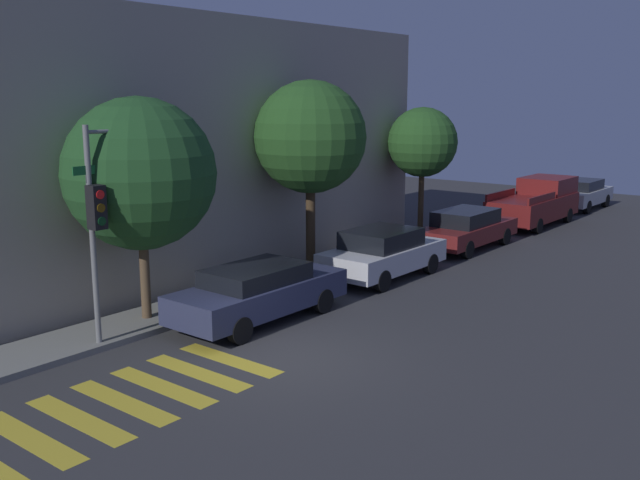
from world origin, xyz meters
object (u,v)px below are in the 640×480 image
object	(u,v)px
sedan_middle	(383,253)
sedan_far_end	(467,228)
traffic_light_pole	(107,197)
sedan_near_corner	(259,291)
sedan_tail_of_row	(580,193)
tree_near_corner	(140,174)
tree_far_end	(423,143)
pickup_truck	(536,202)
tree_midblock	(310,137)

from	to	relation	value
sedan_middle	sedan_far_end	size ratio (longest dim) A/B	0.91
sedan_middle	traffic_light_pole	bearing A→B (deg)	171.41
sedan_near_corner	sedan_far_end	size ratio (longest dim) A/B	1.00
sedan_tail_of_row	sedan_near_corner	bearing A→B (deg)	180.00
sedan_middle	sedan_far_end	xyz separation A→B (m)	(5.24, 0.00, -0.03)
tree_near_corner	tree_far_end	bearing A→B (deg)	-0.00
pickup_truck	sedan_tail_of_row	world-z (taller)	pickup_truck
sedan_far_end	pickup_truck	bearing A→B (deg)	-0.00
pickup_truck	tree_midblock	size ratio (longest dim) A/B	0.91
pickup_truck	tree_midblock	distance (m)	12.88
pickup_truck	tree_midblock	world-z (taller)	tree_midblock
sedan_middle	sedan_tail_of_row	bearing A→B (deg)	0.00
traffic_light_pole	sedan_tail_of_row	world-z (taller)	traffic_light_pole
traffic_light_pole	sedan_far_end	size ratio (longest dim) A/B	1.01
pickup_truck	tree_near_corner	xyz separation A→B (m)	(-18.40, 1.96, 2.60)
sedan_middle	sedan_far_end	distance (m)	5.24
pickup_truck	tree_midblock	bearing A→B (deg)	170.97
traffic_light_pole	sedan_middle	xyz separation A→B (m)	(8.38, -1.27, -2.46)
sedan_middle	tree_midblock	distance (m)	3.97
sedan_near_corner	sedan_far_end	xyz separation A→B (m)	(10.49, 0.00, -0.00)
sedan_far_end	sedan_near_corner	bearing A→B (deg)	180.00
sedan_far_end	pickup_truck	size ratio (longest dim) A/B	0.89
tree_far_end	traffic_light_pole	bearing A→B (deg)	-177.11
sedan_middle	tree_far_end	world-z (taller)	tree_far_end
tree_midblock	sedan_near_corner	bearing A→B (deg)	-155.54
sedan_near_corner	traffic_light_pole	bearing A→B (deg)	157.96
traffic_light_pole	tree_near_corner	xyz separation A→B (m)	(1.36, 0.69, 0.31)
traffic_light_pole	pickup_truck	bearing A→B (deg)	-3.66
sedan_middle	sedan_tail_of_row	world-z (taller)	sedan_middle
sedan_far_end	tree_near_corner	distance (m)	12.72
sedan_near_corner	tree_far_end	distance (m)	11.21
traffic_light_pole	sedan_tail_of_row	xyz separation A→B (m)	(25.11, -1.27, -2.48)
sedan_middle	sedan_far_end	world-z (taller)	sedan_middle
sedan_far_end	tree_near_corner	xyz separation A→B (m)	(-12.25, 1.96, 2.80)
traffic_light_pole	sedan_middle	size ratio (longest dim) A/B	1.12
tree_midblock	pickup_truck	bearing A→B (deg)	-9.03
sedan_near_corner	sedan_middle	bearing A→B (deg)	0.00
tree_far_end	pickup_truck	bearing A→B (deg)	-18.12
sedan_tail_of_row	tree_midblock	bearing A→B (deg)	173.67
traffic_light_pole	tree_near_corner	world-z (taller)	tree_near_corner
traffic_light_pole	tree_midblock	distance (m)	7.52
sedan_far_end	pickup_truck	xyz separation A→B (m)	(6.15, -0.00, 0.20)
sedan_far_end	tree_far_end	xyz separation A→B (m)	(0.16, 1.96, 2.88)
traffic_light_pole	sedan_near_corner	world-z (taller)	traffic_light_pole
pickup_truck	tree_far_end	xyz separation A→B (m)	(-5.99, 1.96, 2.68)
tree_midblock	sedan_tail_of_row	bearing A→B (deg)	-6.33
sedan_middle	pickup_truck	size ratio (longest dim) A/B	0.81
traffic_light_pole	tree_far_end	xyz separation A→B (m)	(13.78, 0.69, 0.39)
pickup_truck	traffic_light_pole	bearing A→B (deg)	176.34
sedan_near_corner	tree_midblock	size ratio (longest dim) A/B	0.81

